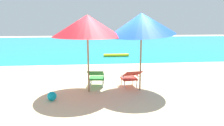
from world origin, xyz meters
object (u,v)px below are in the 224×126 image
Objects in this scene: swim_buoy at (116,55)px; beach_ball at (52,96)px; lounge_chair_right at (131,76)px; lounge_chair_left at (96,76)px; beach_umbrella_left at (87,26)px; beach_umbrella_right at (142,24)px.

beach_ball is at bearing -110.82° from swim_buoy.
lounge_chair_right is at bearing -92.23° from swim_buoy.
lounge_chair_left and lounge_chair_right have the same top height.
beach_ball is (-2.47, -0.92, -0.27)m from lounge_chair_right.
swim_buoy is 6.21m from lounge_chair_right.
beach_ball is at bearing -140.41° from lounge_chair_left.
beach_umbrella_left is at bearing -170.19° from lounge_chair_right.
lounge_chair_left is 0.31× the size of beach_umbrella_left.
lounge_chair_right is (1.16, -0.16, 0.00)m from lounge_chair_left.
beach_umbrella_left is at bearing -122.59° from lounge_chair_left.
beach_umbrella_left is 11.32× the size of beach_ball.
swim_buoy is 6.20m from lounge_chair_left.
lounge_chair_left is 0.31× the size of beach_umbrella_right.
lounge_chair_right is 0.31× the size of beach_umbrella_left.
beach_umbrella_right is (1.68, -0.03, 0.06)m from beach_umbrella_left.
beach_umbrella_right is at bearing -45.28° from lounge_chair_right.
beach_ball is at bearing -159.50° from lounge_chair_right.
swim_buoy is at bearing 69.18° from beach_ball.
beach_ball is at bearing -166.60° from beach_umbrella_right.
beach_umbrella_left is (-0.26, -0.41, 1.71)m from lounge_chair_left.
beach_umbrella_right is 11.13× the size of beach_ball.
beach_umbrella_right is at bearing -89.76° from swim_buoy.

